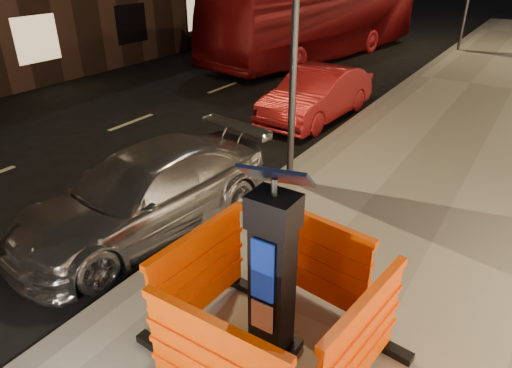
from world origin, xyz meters
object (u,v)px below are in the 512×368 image
Objects in this scene: barrier_back at (313,260)px; car_silver at (150,227)px; barrier_bldgside at (360,346)px; parking_kiosk at (273,270)px; car_red at (316,118)px; bus_doubledecker at (317,57)px; barrier_kerbside at (199,275)px.

car_silver is (-3.02, 0.28, -0.74)m from barrier_back.
barrier_back and barrier_bldgside have the same top height.
car_red is (-3.15, 7.52, -1.21)m from parking_kiosk.
bus_doubledecker reaches higher than barrier_bldgside.
barrier_back is at bearing 51.93° from barrier_bldgside.
parking_kiosk is 1.40× the size of barrier_kerbside.
bus_doubledecker is (-6.61, 14.69, -1.21)m from parking_kiosk.
barrier_back is 1.34m from barrier_bldgside.
barrier_bldgside is 0.38× the size of car_red.
car_red is at bearing 99.66° from car_silver.
barrier_kerbside is 1.00× the size of barrier_bldgside.
barrier_kerbside is at bearing -22.22° from car_silver.
barrier_bldgside is at bearing 4.93° from parking_kiosk.
barrier_kerbside reaches higher than car_silver.
barrier_kerbside is (-0.95, -0.95, 0.00)m from barrier_back.
barrier_kerbside reaches higher than car_red.
barrier_kerbside is at bearing -127.07° from barrier_back.
barrier_bldgside is at bearing -8.71° from car_silver.
parking_kiosk is 8.24m from car_red.
barrier_kerbside is 15.76m from bus_doubledecker.
barrier_back is at bearing -61.68° from car_red.
car_silver is at bearing -86.11° from car_red.
bus_doubledecker reaches higher than car_red.
parking_kiosk reaches higher than barrier_kerbside.
barrier_back is 1.00× the size of barrier_kerbside.
barrier_back is at bearing -42.07° from barrier_kerbside.
parking_kiosk is 3.48m from car_silver.
bus_doubledecker is at bearing 24.00° from barrier_kerbside.
barrier_bldgside is 16.53m from bus_doubledecker.
barrier_back is (0.00, 0.95, -0.47)m from parking_kiosk.
barrier_bldgside is at bearing -37.07° from barrier_back.
car_silver is at bearing -177.36° from barrier_back.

